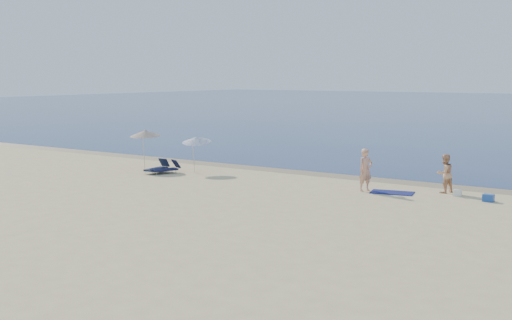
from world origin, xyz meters
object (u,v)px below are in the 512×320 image
(blue_cooler, at_px, (488,198))
(umbrella_near, at_px, (197,139))
(person_left, at_px, (366,170))
(person_right, at_px, (445,173))

(blue_cooler, relative_size, umbrella_near, 0.21)
(umbrella_near, bearing_deg, person_left, -19.54)
(person_left, distance_m, umbrella_near, 9.98)
(person_right, distance_m, blue_cooler, 2.49)
(person_right, bearing_deg, person_left, -34.00)
(person_left, bearing_deg, person_right, -34.59)
(person_right, bearing_deg, blue_cooler, 94.11)
(blue_cooler, bearing_deg, person_left, -170.08)
(blue_cooler, height_order, umbrella_near, umbrella_near)
(person_right, xyz_separation_m, blue_cooler, (2.16, -1.01, -0.71))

